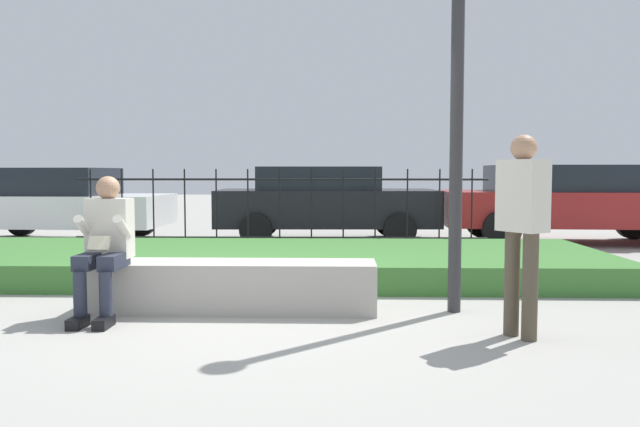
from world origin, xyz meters
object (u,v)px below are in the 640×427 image
car_parked_left (57,203)px  person_passerby (522,219)px  stone_bench (234,289)px  street_lamp (458,46)px  car_parked_right (570,201)px  person_seated_reader (105,241)px  car_parked_center (325,202)px

car_parked_left → person_passerby: (6.75, -6.72, 0.21)m
stone_bench → street_lamp: (2.06, 0.03, 2.24)m
car_parked_right → street_lamp: street_lamp is taller
person_seated_reader → car_parked_left: 6.95m
car_parked_left → car_parked_center: (5.07, 0.19, 0.02)m
stone_bench → car_parked_center: 6.10m
stone_bench → person_seated_reader: person_seated_reader is taller
car_parked_right → stone_bench: bearing=-130.0°
car_parked_right → person_passerby: 7.18m
car_parked_right → car_parked_center: bearing=178.3°
person_seated_reader → street_lamp: street_lamp is taller
street_lamp → car_parked_left: bearing=137.8°
car_parked_right → car_parked_center: size_ratio=1.14×
stone_bench → car_parked_left: car_parked_left is taller
person_passerby → street_lamp: size_ratio=0.40×
stone_bench → street_lamp: 3.04m
stone_bench → car_parked_right: 7.76m
person_seated_reader → car_parked_left: car_parked_left is taller
street_lamp → person_seated_reader: bearing=-173.9°
car_parked_left → street_lamp: street_lamp is taller
car_parked_center → street_lamp: (1.33, -6.00, 1.70)m
person_seated_reader → car_parked_right: (6.29, 6.04, 0.07)m
car_parked_right → street_lamp: (-3.14, -5.70, 1.68)m
car_parked_right → car_parked_center: car_parked_right is taller
person_seated_reader → car_parked_center: size_ratio=0.31×
stone_bench → car_parked_center: bearing=83.1°
street_lamp → stone_bench: bearing=-179.1°
stone_bench → street_lamp: bearing=0.9°
car_parked_left → car_parked_center: 5.08m
car_parked_left → person_passerby: size_ratio=2.57×
car_parked_center → stone_bench: bearing=-98.8°
car_parked_right → street_lamp: 6.72m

